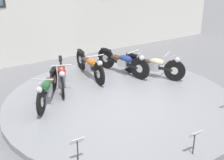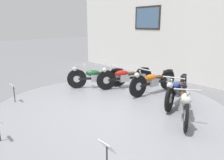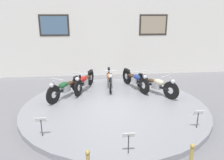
% 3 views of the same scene
% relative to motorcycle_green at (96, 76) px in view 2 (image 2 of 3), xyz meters
% --- Properties ---
extents(ground_plane, '(60.00, 60.00, 0.00)m').
position_rel_motorcycle_green_xyz_m(ground_plane, '(1.65, -0.81, -0.54)').
color(ground_plane, slate).
extents(display_platform, '(5.96, 5.96, 0.15)m').
position_rel_motorcycle_green_xyz_m(display_platform, '(1.65, -0.81, -0.46)').
color(display_platform, gray).
rests_on(display_platform, ground_plane).
extents(back_wall, '(14.00, 0.22, 4.54)m').
position_rel_motorcycle_green_xyz_m(back_wall, '(1.65, 3.53, 1.74)').
color(back_wall, white).
rests_on(back_wall, ground_plane).
extents(motorcycle_green, '(1.11, 1.71, 0.80)m').
position_rel_motorcycle_green_xyz_m(motorcycle_green, '(0.00, 0.00, 0.00)').
color(motorcycle_green, black).
rests_on(motorcycle_green, display_platform).
extents(motorcycle_red, '(0.76, 1.90, 0.80)m').
position_rel_motorcycle_green_xyz_m(motorcycle_red, '(0.65, 0.68, 0.00)').
color(motorcycle_red, black).
rests_on(motorcycle_red, display_platform).
extents(motorcycle_orange, '(0.54, 2.01, 0.81)m').
position_rel_motorcycle_green_xyz_m(motorcycle_orange, '(1.65, 0.94, 0.01)').
color(motorcycle_orange, black).
rests_on(motorcycle_orange, display_platform).
extents(motorcycle_blue, '(0.74, 1.94, 0.81)m').
position_rel_motorcycle_green_xyz_m(motorcycle_blue, '(2.65, 0.68, 0.01)').
color(motorcycle_blue, black).
rests_on(motorcycle_blue, display_platform).
extents(motorcycle_cream, '(1.13, 1.69, 0.79)m').
position_rel_motorcycle_green_xyz_m(motorcycle_cream, '(3.30, 0.00, -0.00)').
color(motorcycle_cream, black).
rests_on(motorcycle_cream, display_platform).
extents(info_placard_front_left, '(0.26, 0.11, 0.51)m').
position_rel_motorcycle_green_xyz_m(info_placard_front_left, '(-0.32, -2.55, -0.02)').
color(info_placard_front_left, '#333338').
rests_on(info_placard_front_left, display_platform).
extents(info_placard_front_right, '(0.26, 0.11, 0.51)m').
position_rel_motorcycle_green_xyz_m(info_placard_front_right, '(3.63, -2.55, -0.02)').
color(info_placard_front_right, '#333338').
rests_on(info_placard_front_right, display_platform).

